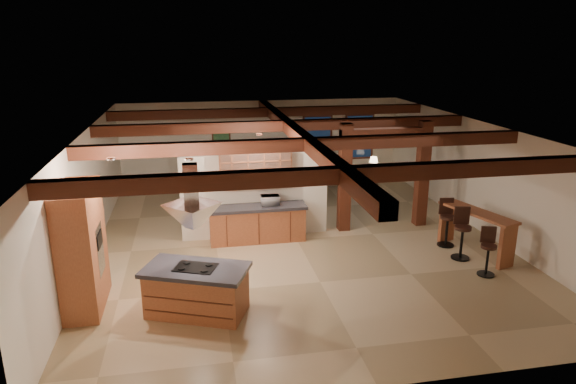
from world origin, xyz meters
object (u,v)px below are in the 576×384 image
sofa (341,175)px  bar_counter (476,225)px  kitchen_island (197,290)px  dining_table (279,191)px

sofa → bar_counter: 6.93m
kitchen_island → dining_table: kitchen_island is taller
bar_counter → kitchen_island: bearing=-166.3°
dining_table → sofa: bearing=54.8°
kitchen_island → dining_table: 7.08m
kitchen_island → bar_counter: 6.81m
kitchen_island → bar_counter: bar_counter is taller
kitchen_island → sofa: size_ratio=1.13×
sofa → bar_counter: bearing=111.7°
bar_counter → dining_table: bearing=128.5°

